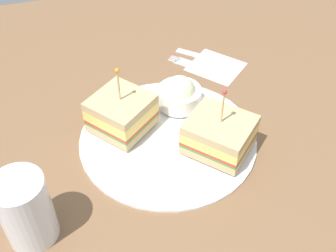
% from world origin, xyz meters
% --- Properties ---
extents(ground_plane, '(1.07, 1.07, 0.02)m').
position_xyz_m(ground_plane, '(0.00, 0.00, -0.01)').
color(ground_plane, brown).
extents(plate, '(0.28, 0.28, 0.01)m').
position_xyz_m(plate, '(0.00, 0.00, 0.00)').
color(plate, white).
rests_on(plate, ground_plane).
extents(sandwich_half_front, '(0.12, 0.12, 0.11)m').
position_xyz_m(sandwich_half_front, '(-0.05, -0.07, 0.04)').
color(sandwich_half_front, tan).
rests_on(sandwich_half_front, plate).
extents(sandwich_half_back, '(0.12, 0.12, 0.11)m').
position_xyz_m(sandwich_half_back, '(0.04, 0.06, 0.04)').
color(sandwich_half_back, tan).
rests_on(sandwich_half_back, plate).
extents(coleslaw_bowl, '(0.07, 0.07, 0.05)m').
position_xyz_m(coleslaw_bowl, '(0.07, -0.04, 0.03)').
color(coleslaw_bowl, white).
rests_on(coleslaw_bowl, plate).
extents(drink_glass, '(0.07, 0.07, 0.10)m').
position_xyz_m(drink_glass, '(-0.11, 0.22, 0.05)').
color(drink_glass, beige).
rests_on(drink_glass, ground_plane).
extents(napkin, '(0.13, 0.13, 0.00)m').
position_xyz_m(napkin, '(0.16, -0.15, 0.00)').
color(napkin, beige).
rests_on(napkin, ground_plane).
extents(fork, '(0.10, 0.10, 0.00)m').
position_xyz_m(fork, '(0.18, -0.10, 0.00)').
color(fork, silver).
rests_on(fork, ground_plane).
extents(knife, '(0.10, 0.10, 0.00)m').
position_xyz_m(knife, '(0.20, -0.13, 0.00)').
color(knife, silver).
rests_on(knife, ground_plane).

